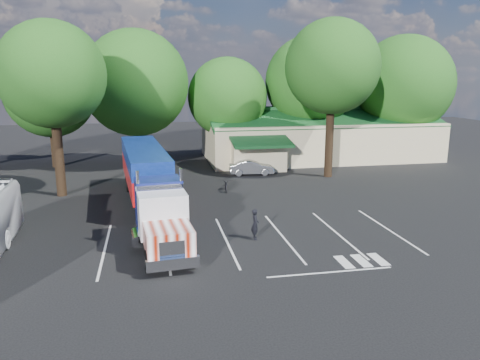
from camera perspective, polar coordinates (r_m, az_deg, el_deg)
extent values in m
plane|color=black|center=(31.31, -3.45, -3.69)|extent=(120.00, 120.00, 0.00)
cube|color=#BBAA8B|center=(51.47, 9.48, 4.94)|extent=(24.00, 11.00, 4.00)
cube|color=#14461F|center=(48.97, 10.56, 7.45)|extent=(24.20, 6.25, 2.10)
cube|color=#14461F|center=(53.45, 8.68, 7.95)|extent=(24.20, 6.25, 2.10)
cube|color=#BBAA8B|center=(43.86, 2.19, 2.97)|extent=(5.00, 2.50, 2.80)
cube|color=#14461F|center=(42.38, 2.60, 4.67)|extent=(5.40, 3.19, 0.80)
cylinder|color=black|center=(48.94, -21.66, 3.81)|extent=(0.70, 0.70, 4.00)
sphere|color=#194A15|center=(48.49, -22.17, 9.83)|extent=(8.40, 8.40, 8.40)
cylinder|color=black|center=(46.49, -12.29, 4.18)|extent=(0.70, 0.70, 4.30)
sphere|color=#194A15|center=(46.01, -12.64, 11.46)|extent=(10.00, 10.00, 10.00)
cylinder|color=black|center=(48.45, -1.52, 4.39)|extent=(0.70, 0.70, 3.60)
sphere|color=#194A15|center=(47.99, -1.55, 10.07)|extent=(8.00, 8.00, 8.00)
cylinder|color=black|center=(51.10, 8.43, 5.20)|extent=(0.70, 0.70, 4.50)
sphere|color=#194A15|center=(50.68, 8.65, 11.77)|extent=(9.60, 9.60, 9.60)
cylinder|color=black|center=(54.21, 18.91, 4.76)|extent=(0.70, 0.70, 3.90)
sphere|color=#194A15|center=(53.78, 19.36, 10.94)|extent=(10.40, 10.40, 10.40)
cylinder|color=black|center=(36.87, -21.22, 2.76)|extent=(0.70, 0.70, 6.00)
sphere|color=#194A15|center=(36.40, -21.97, 11.86)|extent=(7.60, 7.60, 7.60)
cylinder|color=black|center=(41.63, 10.83, 4.80)|extent=(0.70, 0.70, 6.50)
sphere|color=#194A15|center=(41.26, 11.20, 13.42)|extent=(8.00, 8.00, 8.00)
cube|color=black|center=(24.62, -9.39, -6.72)|extent=(1.58, 6.76, 0.24)
cube|color=white|center=(21.33, -8.16, -10.08)|extent=(2.40, 0.46, 0.53)
cube|color=white|center=(21.29, -8.28, -8.46)|extent=(1.15, 0.22, 0.86)
cube|color=white|center=(22.25, -8.71, -7.01)|extent=(2.41, 2.49, 1.10)
cube|color=silver|center=(23.87, -9.38, -4.20)|extent=(2.52, 1.75, 2.20)
cube|color=black|center=(23.14, -9.23, -3.50)|extent=(2.20, 0.28, 0.96)
cube|color=white|center=(24.33, -9.73, -0.85)|extent=(2.49, 0.33, 0.24)
cube|color=#0C1255|center=(25.46, -9.88, -2.69)|extent=(2.56, 2.13, 2.58)
cylinder|color=white|center=(24.46, -12.24, -2.63)|extent=(0.19, 0.19, 3.25)
cylinder|color=white|center=(24.69, -7.14, -2.28)|extent=(0.19, 0.19, 3.25)
cylinder|color=white|center=(24.61, -12.42, -6.86)|extent=(0.77, 1.58, 0.63)
cylinder|color=white|center=(24.88, -6.45, -6.41)|extent=(0.77, 1.58, 0.63)
cube|color=white|center=(33.55, -11.53, 0.81)|extent=(3.62, 12.42, 1.44)
cube|color=navy|center=(33.31, -11.63, 2.98)|extent=(3.62, 12.42, 1.15)
cube|color=black|center=(37.73, -11.99, 0.17)|extent=(1.46, 3.44, 0.33)
cube|color=black|center=(28.84, -11.83, -4.01)|extent=(0.13, 0.13, 1.34)
cube|color=black|center=(28.96, -9.18, -3.82)|extent=(0.13, 0.13, 1.34)
cube|color=white|center=(39.95, -12.22, 0.30)|extent=(2.30, 0.33, 0.11)
cylinder|color=black|center=(22.01, -11.09, -9.72)|extent=(0.43, 1.08, 1.05)
cylinder|color=black|center=(22.25, -5.87, -9.29)|extent=(0.43, 1.08, 1.05)
cylinder|color=black|center=(26.13, -12.02, -6.12)|extent=(0.43, 1.08, 1.05)
cylinder|color=black|center=(26.33, -7.64, -5.80)|extent=(0.43, 1.08, 1.05)
cylinder|color=black|center=(27.13, -12.20, -5.42)|extent=(0.43, 1.08, 1.05)
cylinder|color=black|center=(27.32, -7.98, -5.12)|extent=(0.43, 1.08, 1.05)
cylinder|color=black|center=(36.99, -13.42, -0.60)|extent=(0.43, 1.08, 1.05)
cylinder|color=black|center=(37.13, -10.33, -0.41)|extent=(0.43, 1.08, 1.05)
cylinder|color=black|center=(38.11, -13.52, -0.22)|extent=(0.43, 1.08, 1.05)
cylinder|color=black|center=(38.24, -10.52, -0.03)|extent=(0.43, 1.08, 1.05)
imported|color=black|center=(25.69, 1.86, -5.41)|extent=(0.45, 0.65, 1.70)
imported|color=black|center=(36.27, -1.69, -0.60)|extent=(0.86, 1.87, 0.94)
imported|color=#95989C|center=(42.06, 1.41, 1.52)|extent=(4.09, 1.73, 1.31)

